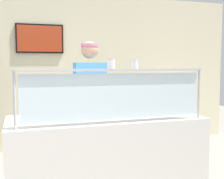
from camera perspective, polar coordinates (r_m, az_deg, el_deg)
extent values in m
cube|color=beige|center=(5.20, -8.59, 3.49)|extent=(6.33, 0.08, 2.70)
cube|color=black|center=(5.09, -13.90, 9.60)|extent=(0.78, 0.04, 0.48)
cube|color=#B23819|center=(5.07, -13.88, 9.62)|extent=(0.73, 0.01, 0.43)
cube|color=silver|center=(3.09, -1.22, -14.10)|extent=(1.93, 0.76, 0.95)
cylinder|color=#B2B5BC|center=(2.49, -18.45, -1.94)|extent=(0.02, 0.02, 0.49)
cylinder|color=#B2B5BC|center=(3.01, 16.54, -0.72)|extent=(0.02, 0.02, 0.49)
cube|color=silver|center=(2.62, 0.75, -1.33)|extent=(1.67, 0.01, 0.41)
cube|color=#B2B5BC|center=(2.61, 0.76, 3.82)|extent=(1.73, 0.06, 0.02)
cylinder|color=#9EA0A8|center=(3.02, -2.97, -5.11)|extent=(0.47, 0.47, 0.01)
cylinder|color=tan|center=(3.01, -2.97, -4.83)|extent=(0.45, 0.45, 0.02)
cylinder|color=#D65B2D|center=(3.01, -2.98, -4.60)|extent=(0.39, 0.39, 0.01)
cube|color=#ADAFB7|center=(2.99, -3.06, -4.56)|extent=(0.14, 0.29, 0.01)
cylinder|color=white|center=(2.59, -0.18, 4.84)|extent=(0.07, 0.07, 0.07)
cylinder|color=white|center=(2.59, -0.18, 4.60)|extent=(0.06, 0.06, 0.05)
cylinder|color=silver|center=(2.59, -0.18, 5.85)|extent=(0.06, 0.06, 0.02)
cylinder|color=white|center=(2.67, 4.43, 4.75)|extent=(0.06, 0.06, 0.07)
cylinder|color=red|center=(2.67, 4.43, 4.54)|extent=(0.05, 0.05, 0.04)
cylinder|color=silver|center=(2.67, 4.44, 5.65)|extent=(0.06, 0.06, 0.02)
cylinder|color=#23232D|center=(3.73, -5.92, -10.73)|extent=(0.13, 0.13, 0.95)
cylinder|color=#23232D|center=(3.78, -2.60, -10.50)|extent=(0.13, 0.13, 0.95)
cube|color=#4C9EE5|center=(3.62, -4.33, 0.88)|extent=(0.38, 0.21, 0.55)
sphere|color=tan|center=(3.62, -4.37, 7.70)|extent=(0.21, 0.21, 0.21)
cylinder|color=pink|center=(3.62, -4.38, 8.61)|extent=(0.21, 0.21, 0.04)
cylinder|color=tan|center=(3.47, -0.57, -0.87)|extent=(0.08, 0.34, 0.08)
cube|color=#B7BABF|center=(5.39, 10.60, -6.50)|extent=(0.70, 0.55, 0.83)
cube|color=silver|center=(5.32, 10.76, -1.86)|extent=(0.43, 0.43, 0.04)
cube|color=silver|center=(5.31, 10.65, -1.39)|extent=(0.42, 0.42, 0.04)
cube|color=silver|center=(5.30, 10.59, -0.91)|extent=(0.42, 0.42, 0.04)
cube|color=silver|center=(5.30, 10.70, -0.42)|extent=(0.43, 0.43, 0.04)
cube|color=silver|center=(5.30, 10.69, 0.06)|extent=(0.43, 0.43, 0.04)
cube|color=silver|center=(5.30, 10.71, 0.55)|extent=(0.43, 0.43, 0.04)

